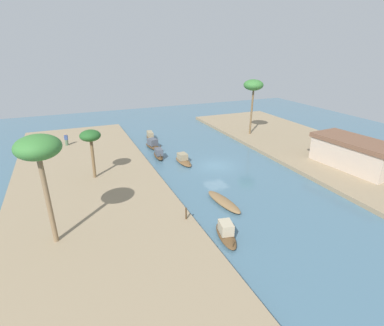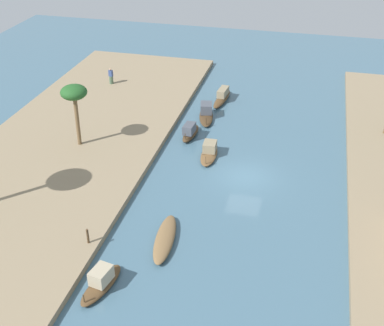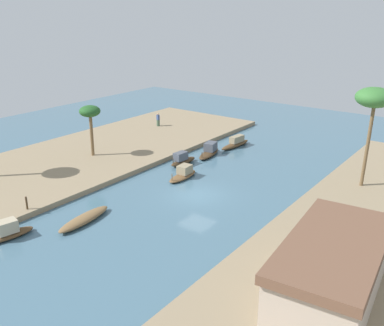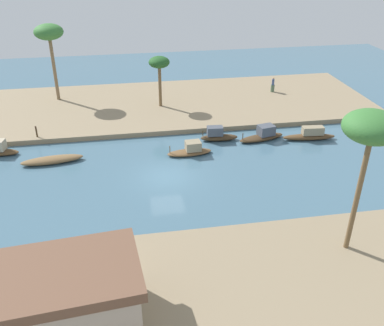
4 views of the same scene
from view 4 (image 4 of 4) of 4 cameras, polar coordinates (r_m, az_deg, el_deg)
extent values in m
plane|color=#476B7F|center=(31.70, -3.38, -1.77)|extent=(73.72, 73.72, 0.00)
cube|color=#937F60|center=(44.53, -5.56, 7.58)|extent=(45.15, 14.22, 0.44)
ellipsoid|color=#47331E|center=(37.11, 3.60, 3.37)|extent=(3.27, 1.15, 0.52)
cube|color=#4C515B|center=(36.80, 3.05, 4.25)|extent=(1.38, 0.89, 0.75)
cylinder|color=#47331E|center=(36.74, 1.44, 3.93)|extent=(0.07, 0.07, 0.48)
ellipsoid|color=brown|center=(34.66, -0.35, 1.40)|extent=(3.65, 1.38, 0.37)
cube|color=gray|center=(34.48, 0.15, 2.28)|extent=(1.26, 1.02, 0.74)
cylinder|color=brown|center=(34.20, -2.94, 1.80)|extent=(0.07, 0.07, 0.59)
ellipsoid|color=#47331E|center=(37.63, 9.14, 3.33)|extent=(4.29, 2.04, 0.42)
cube|color=#4C515B|center=(37.58, 9.76, 4.30)|extent=(1.53, 1.27, 0.85)
cylinder|color=#47331E|center=(36.60, 6.73, 3.53)|extent=(0.07, 0.07, 0.55)
ellipsoid|color=brown|center=(38.53, 15.17, 3.34)|extent=(4.66, 1.33, 0.49)
cube|color=gray|center=(38.39, 15.67, 4.15)|extent=(1.87, 0.89, 0.69)
ellipsoid|color=brown|center=(35.08, -17.99, 0.40)|extent=(4.80, 1.65, 0.52)
cylinder|color=#4C664C|center=(48.37, 10.59, 9.68)|extent=(0.50, 0.50, 0.78)
cube|color=#33477A|center=(48.16, 10.66, 10.47)|extent=(0.35, 0.47, 0.62)
sphere|color=tan|center=(48.04, 10.71, 10.94)|extent=(0.21, 0.21, 0.21)
cylinder|color=#4C3823|center=(38.86, -19.86, 3.92)|extent=(0.14, 0.14, 0.97)
cylinder|color=brown|center=(43.04, -4.25, 10.04)|extent=(0.31, 0.36, 4.02)
ellipsoid|color=#235623|center=(42.36, -4.36, 13.14)|extent=(2.02, 2.02, 1.11)
cylinder|color=#7F6647|center=(46.64, -17.72, 11.69)|extent=(0.33, 0.45, 6.28)
ellipsoid|color=#387533|center=(45.81, -18.42, 16.12)|extent=(2.82, 2.82, 1.55)
cylinder|color=brown|center=(23.89, 20.99, -4.15)|extent=(0.28, 0.42, 6.69)
ellipsoid|color=#387533|center=(22.18, 22.71, 4.43)|extent=(2.84, 2.84, 1.56)
cube|color=#C6B29E|center=(20.35, -20.09, -17.68)|extent=(8.92, 4.84, 2.66)
cube|color=brown|center=(19.29, -20.87, -14.38)|extent=(9.46, 5.13, 0.50)
camera|label=1|loc=(50.40, -44.20, 17.87)|focal=28.68mm
camera|label=2|loc=(37.47, -66.53, 19.29)|focal=48.21mm
camera|label=3|loc=(24.77, -78.53, 1.46)|focal=40.74mm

